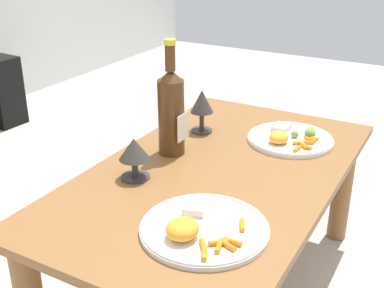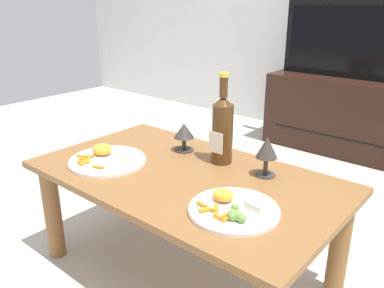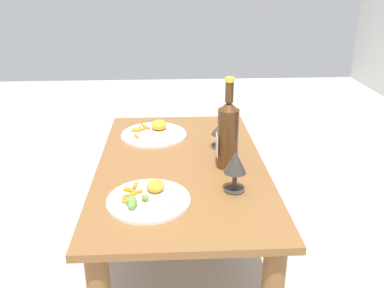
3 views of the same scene
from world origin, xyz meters
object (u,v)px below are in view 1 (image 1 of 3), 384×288
floor_speaker (2,91)px  dinner_plate_left (202,228)px  goblet_left (134,152)px  dinner_plate_right (290,138)px  goblet_right (202,104)px  wine_bottle (171,109)px  dining_table (217,194)px

floor_speaker → dinner_plate_left: bearing=-115.4°
goblet_left → dinner_plate_right: 0.54m
goblet_left → dinner_plate_left: 0.33m
goblet_left → goblet_right: (0.39, 0.00, 0.02)m
floor_speaker → wine_bottle: bearing=-110.0°
dining_table → dinner_plate_right: dinner_plate_right is taller
dining_table → dinner_plate_left: 0.34m
goblet_right → dinner_plate_right: bearing=-77.9°
dining_table → dinner_plate_left: (-0.30, -0.11, 0.09)m
floor_speaker → wine_bottle: wine_bottle is taller
dining_table → dinner_plate_left: bearing=-159.7°
dining_table → goblet_left: (-0.16, 0.18, 0.16)m
goblet_left → goblet_right: bearing=0.0°
dining_table → goblet_left: goblet_left is taller
dining_table → wine_bottle: size_ratio=3.24×
floor_speaker → goblet_right: goblet_right is taller
floor_speaker → goblet_left: size_ratio=3.32×
floor_speaker → dining_table: bearing=-109.0°
goblet_right → dining_table: bearing=-143.0°
wine_bottle → goblet_right: wine_bottle is taller
wine_bottle → dinner_plate_right: size_ratio=1.27×
dinner_plate_left → dinner_plate_right: 0.60m
wine_bottle → floor_speaker: bearing=66.5°
dining_table → floor_speaker: bearing=67.5°
wine_bottle → goblet_left: size_ratio=2.93×
wine_bottle → goblet_right: (0.20, -0.00, -0.04)m
floor_speaker → dinner_plate_left: (-1.03, -1.86, 0.25)m
dining_table → dinner_plate_right: 0.33m
floor_speaker → wine_bottle: 1.76m
dinner_plate_left → dinner_plate_right: (0.60, -0.00, -0.00)m
goblet_left → dinner_plate_left: (-0.15, -0.29, -0.07)m
goblet_right → dinner_plate_left: goblet_right is taller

